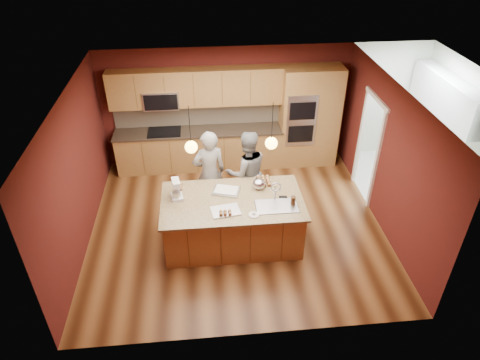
{
  "coord_description": "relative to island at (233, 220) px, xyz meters",
  "views": [
    {
      "loc": [
        -0.56,
        -6.38,
        5.33
      ],
      "look_at": [
        0.06,
        -0.1,
        1.09
      ],
      "focal_mm": 32.0,
      "sensor_mm": 36.0,
      "label": 1
    }
  ],
  "objects": [
    {
      "name": "floor",
      "position": [
        0.09,
        0.44,
        -0.46
      ],
      "size": [
        5.5,
        5.5,
        0.0
      ],
      "primitive_type": "plane",
      "color": "#42220F",
      "rests_on": "ground"
    },
    {
      "name": "plate",
      "position": [
        0.31,
        -0.44,
        0.45
      ],
      "size": [
        0.18,
        0.18,
        0.01
      ],
      "primitive_type": "cylinder",
      "color": "white",
      "rests_on": "island"
    },
    {
      "name": "cupcakes_right",
      "position": [
        0.6,
        0.5,
        0.48
      ],
      "size": [
        0.25,
        0.34,
        0.08
      ],
      "primitive_type": null,
      "color": "tan",
      "rests_on": "island"
    },
    {
      "name": "island",
      "position": [
        0.0,
        0.0,
        0.0
      ],
      "size": [
        2.47,
        1.38,
        1.29
      ],
      "color": "olive",
      "rests_on": "floor"
    },
    {
      "name": "laundry_room",
      "position": [
        4.44,
        1.64,
        1.49
      ],
      "size": [
        2.6,
        2.7,
        2.7
      ],
      "color": "silver",
      "rests_on": "ground"
    },
    {
      "name": "person_right",
      "position": [
        0.34,
        0.95,
        0.39
      ],
      "size": [
        0.93,
        0.79,
        1.71
      ],
      "primitive_type": "imported",
      "rotation": [
        0.0,
        0.0,
        3.32
      ],
      "color": "gray",
      "rests_on": "floor"
    },
    {
      "name": "pendant_left",
      "position": [
        -0.66,
        0.0,
        1.54
      ],
      "size": [
        0.2,
        0.2,
        0.8
      ],
      "color": "black",
      "rests_on": "ceiling"
    },
    {
      "name": "pendant_right",
      "position": [
        0.63,
        0.0,
        1.54
      ],
      "size": [
        0.2,
        0.2,
        0.8
      ],
      "color": "black",
      "rests_on": "ceiling"
    },
    {
      "name": "wall_back",
      "position": [
        0.09,
        2.94,
        0.89
      ],
      "size": [
        5.5,
        0.0,
        5.5
      ],
      "primitive_type": "plane",
      "rotation": [
        1.57,
        0.0,
        0.0
      ],
      "color": "#4C1713",
      "rests_on": "ground"
    },
    {
      "name": "cooling_rack",
      "position": [
        -0.15,
        -0.29,
        0.45
      ],
      "size": [
        0.52,
        0.4,
        0.02
      ],
      "primitive_type": "cube",
      "rotation": [
        0.0,
        0.0,
        0.16
      ],
      "color": "silver",
      "rests_on": "island"
    },
    {
      "name": "tumbler",
      "position": [
        1.0,
        -0.22,
        0.52
      ],
      "size": [
        0.08,
        0.08,
        0.16
      ],
      "primitive_type": "cylinder",
      "color": "#341C0B",
      "rests_on": "island"
    },
    {
      "name": "doorway_trim",
      "position": [
        2.82,
        1.24,
        0.59
      ],
      "size": [
        0.08,
        1.11,
        2.2
      ],
      "primitive_type": null,
      "color": "white",
      "rests_on": "wall_right"
    },
    {
      "name": "mixing_bowl",
      "position": [
        0.49,
        0.32,
        0.54
      ],
      "size": [
        0.23,
        0.23,
        0.2
      ],
      "primitive_type": "ellipsoid",
      "color": "silver",
      "rests_on": "island"
    },
    {
      "name": "stand_mixer",
      "position": [
        -0.97,
        0.17,
        0.6
      ],
      "size": [
        0.23,
        0.29,
        0.36
      ],
      "rotation": [
        0.0,
        0.0,
        0.18
      ],
      "color": "white",
      "rests_on": "island"
    },
    {
      "name": "person_left",
      "position": [
        -0.38,
        0.95,
        0.42
      ],
      "size": [
        0.73,
        0.56,
        1.77
      ],
      "primitive_type": "imported",
      "rotation": [
        0.0,
        0.0,
        3.38
      ],
      "color": "black",
      "rests_on": "floor"
    },
    {
      "name": "wall_right",
      "position": [
        2.84,
        0.44,
        0.89
      ],
      "size": [
        0.0,
        5.0,
        5.0
      ],
      "primitive_type": "plane",
      "rotation": [
        1.57,
        0.0,
        -1.57
      ],
      "color": "#4C1713",
      "rests_on": "ground"
    },
    {
      "name": "oven_column",
      "position": [
        1.94,
        2.64,
        0.69
      ],
      "size": [
        1.3,
        0.62,
        2.3
      ],
      "color": "olive",
      "rests_on": "floor"
    },
    {
      "name": "dryer",
      "position": [
        4.31,
        2.02,
        0.09
      ],
      "size": [
        0.85,
        0.87,
        1.1
      ],
      "primitive_type": "cube",
      "rotation": [
        0.0,
        0.0,
        -0.29
      ],
      "color": "white",
      "rests_on": "floor"
    },
    {
      "name": "ceiling",
      "position": [
        0.09,
        0.44,
        2.24
      ],
      "size": [
        5.5,
        5.5,
        0.0
      ],
      "primitive_type": "plane",
      "rotation": [
        3.14,
        0.0,
        0.0
      ],
      "color": "white",
      "rests_on": "ground"
    },
    {
      "name": "sheet_cake",
      "position": [
        -0.1,
        0.27,
        0.47
      ],
      "size": [
        0.54,
        0.46,
        0.05
      ],
      "rotation": [
        0.0,
        0.0,
        -0.3
      ],
      "color": "#B7BABF",
      "rests_on": "island"
    },
    {
      "name": "washer",
      "position": [
        4.3,
        1.26,
        0.07
      ],
      "size": [
        0.67,
        0.69,
        1.06
      ],
      "primitive_type": "cube",
      "rotation": [
        0.0,
        0.0,
        0.02
      ],
      "color": "white",
      "rests_on": "floor"
    },
    {
      "name": "cupcakes_left",
      "position": [
        -0.95,
        0.47,
        0.48
      ],
      "size": [
        0.16,
        0.24,
        0.07
      ],
      "primitive_type": null,
      "color": "tan",
      "rests_on": "island"
    },
    {
      "name": "cupcakes_rack",
      "position": [
        -0.16,
        -0.39,
        0.49
      ],
      "size": [
        0.22,
        0.14,
        0.06
      ],
      "primitive_type": null,
      "color": "tan",
      "rests_on": "island"
    },
    {
      "name": "phone",
      "position": [
        0.88,
        0.0,
        0.45
      ],
      "size": [
        0.15,
        0.09,
        0.01
      ],
      "primitive_type": "cube",
      "rotation": [
        0.0,
        0.0,
        -0.11
      ],
      "color": "black",
      "rests_on": "island"
    },
    {
      "name": "wall_front",
      "position": [
        0.09,
        -2.06,
        0.89
      ],
      "size": [
        5.5,
        0.0,
        5.5
      ],
      "primitive_type": "plane",
      "rotation": [
        -1.57,
        0.0,
        0.0
      ],
      "color": "#4C1713",
      "rests_on": "ground"
    },
    {
      "name": "cabinet_run",
      "position": [
        -0.58,
        2.69,
        0.52
      ],
      "size": [
        3.74,
        0.64,
        2.3
      ],
      "color": "olive",
      "rests_on": "floor"
    },
    {
      "name": "wall_left",
      "position": [
        -2.66,
        0.44,
        0.89
      ],
      "size": [
        0.0,
        5.0,
        5.0
      ],
      "primitive_type": "plane",
      "rotation": [
        1.57,
        0.0,
        1.57
      ],
      "color": "#4C1713",
      "rests_on": "ground"
    }
  ]
}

